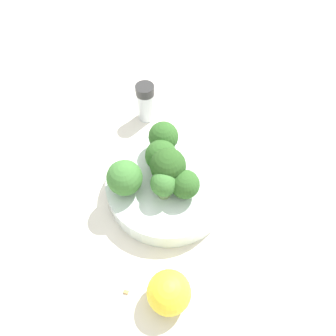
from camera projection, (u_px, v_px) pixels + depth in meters
The scene contains 12 objects.
ground_plane at pixel (168, 192), 0.54m from camera, with size 3.00×3.00×0.00m, color silver.
bowl at pixel (168, 186), 0.53m from camera, with size 0.20×0.20×0.04m, color silver.
broccoli_floret_0 at pixel (168, 166), 0.48m from camera, with size 0.05×0.05×0.07m.
broccoli_floret_1 at pixel (125, 178), 0.48m from camera, with size 0.05×0.05×0.06m.
broccoli_floret_2 at pixel (159, 157), 0.50m from camera, with size 0.05×0.05×0.05m.
broccoli_floret_3 at pixel (163, 137), 0.52m from camera, with size 0.05×0.05×0.06m.
broccoli_floret_4 at pixel (164, 184), 0.47m from camera, with size 0.04×0.04×0.05m.
broccoli_floret_5 at pixel (185, 185), 0.48m from camera, with size 0.04×0.04×0.05m.
pepper_shaker at pixel (146, 102), 0.61m from camera, with size 0.03×0.03×0.08m.
lemon_wedge at pixel (169, 292), 0.42m from camera, with size 0.06×0.06×0.06m, color yellow.
almond_crumb_0 at pixel (126, 292), 0.44m from camera, with size 0.01×0.00×0.01m, color #AD7F4C.
almond_crumb_1 at pixel (159, 134), 0.61m from camera, with size 0.01×0.01×0.01m, color #AD7F4C.
Camera 1 is at (0.10, 0.26, 0.46)m, focal length 35.00 mm.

